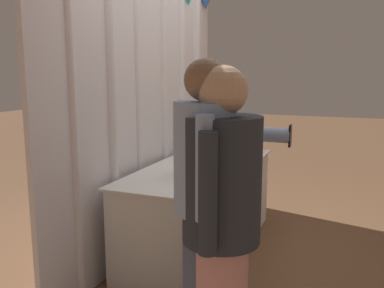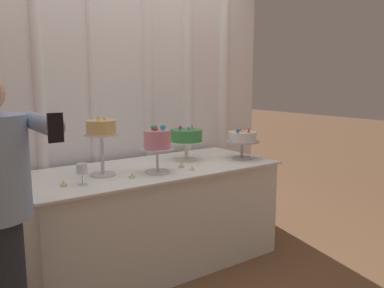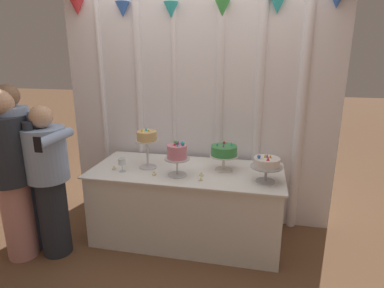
# 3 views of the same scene
# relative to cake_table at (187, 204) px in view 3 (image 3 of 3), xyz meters

# --- Properties ---
(ground_plane) EXTENTS (24.00, 24.00, 0.00)m
(ground_plane) POSITION_rel_cake_table_xyz_m (0.00, -0.10, -0.38)
(ground_plane) COLOR brown
(draped_curtain) EXTENTS (2.98, 0.16, 2.71)m
(draped_curtain) POSITION_rel_cake_table_xyz_m (0.06, 0.50, 1.02)
(draped_curtain) COLOR white
(draped_curtain) RESTS_ON ground_plane
(cake_table) EXTENTS (1.90, 0.84, 0.76)m
(cake_table) POSITION_rel_cake_table_xyz_m (0.00, 0.00, 0.00)
(cake_table) COLOR white
(cake_table) RESTS_ON ground_plane
(cake_display_leftmost) EXTENTS (0.23, 0.23, 0.42)m
(cake_display_leftmost) POSITION_rel_cake_table_xyz_m (-0.40, -0.02, 0.68)
(cake_display_leftmost) COLOR silver
(cake_display_leftmost) RESTS_ON cake_table
(cake_display_midleft) EXTENTS (0.24, 0.24, 0.34)m
(cake_display_midleft) POSITION_rel_cake_table_xyz_m (-0.05, -0.17, 0.59)
(cake_display_midleft) COLOR silver
(cake_display_midleft) RESTS_ON cake_table
(cake_display_midright) EXTENTS (0.28, 0.28, 0.29)m
(cake_display_midright) POSITION_rel_cake_table_xyz_m (0.36, 0.07, 0.57)
(cake_display_midright) COLOR silver
(cake_display_midright) RESTS_ON cake_table
(cake_display_rightmost) EXTENTS (0.29, 0.29, 0.26)m
(cake_display_rightmost) POSITION_rel_cake_table_xyz_m (0.77, -0.15, 0.55)
(cake_display_rightmost) COLOR #B2B2B7
(cake_display_rightmost) RESTS_ON cake_table
(wine_glass) EXTENTS (0.07, 0.07, 0.14)m
(wine_glass) POSITION_rel_cake_table_xyz_m (-0.60, -0.19, 0.48)
(wine_glass) COLOR silver
(wine_glass) RESTS_ON cake_table
(tealight_far_left) EXTENTS (0.04, 0.04, 0.04)m
(tealight_far_left) POSITION_rel_cake_table_xyz_m (-0.71, -0.15, 0.39)
(tealight_far_left) COLOR beige
(tealight_far_left) RESTS_ON cake_table
(tealight_near_left) EXTENTS (0.04, 0.04, 0.03)m
(tealight_near_left) POSITION_rel_cake_table_xyz_m (-0.27, -0.20, 0.39)
(tealight_near_left) COLOR beige
(tealight_near_left) RESTS_ON cake_table
(tealight_near_right) EXTENTS (0.04, 0.04, 0.04)m
(tealight_near_right) POSITION_rel_cake_table_xyz_m (0.17, -0.14, 0.39)
(tealight_near_right) COLOR beige
(tealight_near_right) RESTS_ON cake_table
(tealight_far_right) EXTENTS (0.04, 0.04, 0.03)m
(tealight_far_right) POSITION_rel_cake_table_xyz_m (0.19, -0.25, 0.39)
(tealight_far_right) COLOR beige
(tealight_far_right) RESTS_ON cake_table
(guest_girl_blue_dress) EXTENTS (0.51, 0.59, 1.45)m
(guest_girl_blue_dress) POSITION_rel_cake_table_xyz_m (-1.17, -0.53, 0.40)
(guest_girl_blue_dress) COLOR #282D38
(guest_girl_blue_dress) RESTS_ON ground_plane
(guest_man_pink_jacket) EXTENTS (0.44, 0.39, 1.63)m
(guest_man_pink_jacket) POSITION_rel_cake_table_xyz_m (-1.46, -0.55, 0.52)
(guest_man_pink_jacket) COLOR #4C5675
(guest_man_pink_jacket) RESTS_ON ground_plane
(guest_man_dark_suit) EXTENTS (0.54, 0.40, 1.59)m
(guest_man_dark_suit) POSITION_rel_cake_table_xyz_m (-1.47, -0.64, 0.48)
(guest_man_dark_suit) COLOR #D6938E
(guest_man_dark_suit) RESTS_ON ground_plane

